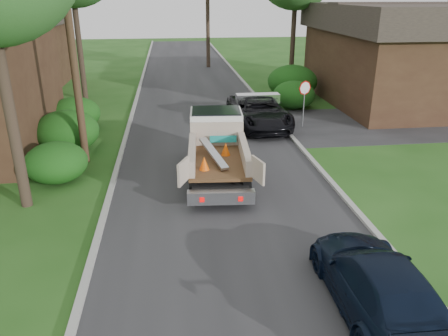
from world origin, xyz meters
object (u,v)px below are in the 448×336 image
house_left_far (9,46)px  utility_pole (71,36)px  flatbed_truck (217,142)px  navy_suv (378,283)px  black_pickup (259,111)px  stop_sign (304,94)px  house_right (401,53)px

house_left_far → utility_pole: bearing=-64.8°
utility_pole → flatbed_truck: (5.44, -1.60, -3.96)m
utility_pole → navy_suv: size_ratio=2.05×
utility_pole → house_left_far: 18.93m
black_pickup → flatbed_truck: bearing=-117.6°
black_pickup → house_left_far: bearing=140.5°
flatbed_truck → stop_sign: bearing=51.2°
flatbed_truck → navy_suv: (2.64, -8.84, -0.51)m
stop_sign → black_pickup: stop_sign is taller
utility_pole → black_pickup: bearing=27.9°
navy_suv → flatbed_truck: bearing=-72.3°
navy_suv → utility_pole: bearing=-51.1°
utility_pole → house_left_far: (-8.02, 17.02, -2.12)m
house_right → flatbed_truck: 16.93m
stop_sign → utility_pole: utility_pole is taller
black_pickup → stop_sign: bearing=-11.4°
stop_sign → utility_pole: 11.91m
stop_sign → black_pickup: size_ratio=0.42×
utility_pole → black_pickup: size_ratio=1.70×
stop_sign → house_right: house_right is taller
stop_sign → navy_suv: (-2.60, -14.46, -1.07)m
house_right → navy_suv: (-10.40, -19.46, -2.45)m
flatbed_truck → navy_suv: size_ratio=1.24×
house_right → stop_sign: bearing=-147.3°
stop_sign → navy_suv: stop_sign is taller
black_pickup → navy_suv: bearing=-92.9°
stop_sign → utility_pole: bearing=-159.4°
stop_sign → navy_suv: size_ratio=0.51×
utility_pole → flatbed_truck: bearing=-16.4°
utility_pole → black_pickup: utility_pole is taller
house_right → black_pickup: bearing=-155.6°
house_right → utility_pole: bearing=-154.0°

